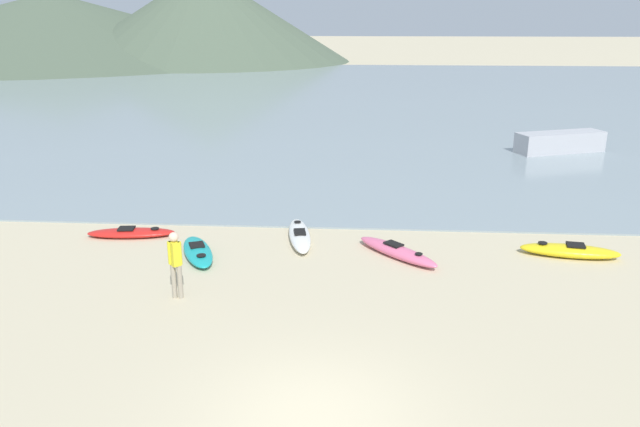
% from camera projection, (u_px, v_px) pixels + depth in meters
% --- Properties ---
extents(ground_plane, '(400.00, 400.00, 0.00)m').
position_uv_depth(ground_plane, '(313.00, 416.00, 11.20)').
color(ground_plane, '#C6B793').
extents(bay_water, '(160.00, 70.00, 0.06)m').
position_uv_depth(bay_water, '(355.00, 97.00, 54.13)').
color(bay_water, gray).
rests_on(bay_water, ground_plane).
extents(far_hill_left, '(74.82, 74.82, 10.17)m').
position_uv_depth(far_hill_left, '(53.00, 26.00, 99.52)').
color(far_hill_left, '#4C5B47').
rests_on(far_hill_left, ground_plane).
extents(far_hill_midleft, '(43.47, 43.47, 13.24)m').
position_uv_depth(far_hill_midleft, '(205.00, 16.00, 93.18)').
color(far_hill_midleft, '#4C5B47').
rests_on(far_hill_midleft, ground_plane).
extents(kayak_on_sand_0, '(2.56, 2.65, 0.39)m').
position_uv_depth(kayak_on_sand_0, '(397.00, 251.00, 18.47)').
color(kayak_on_sand_0, '#E5668C').
rests_on(kayak_on_sand_0, ground_plane).
extents(kayak_on_sand_1, '(2.93, 1.21, 0.41)m').
position_uv_depth(kayak_on_sand_1, '(570.00, 251.00, 18.49)').
color(kayak_on_sand_1, yellow).
rests_on(kayak_on_sand_1, ground_plane).
extents(kayak_on_sand_2, '(1.75, 2.74, 0.34)m').
position_uv_depth(kayak_on_sand_2, '(198.00, 251.00, 18.54)').
color(kayak_on_sand_2, teal).
rests_on(kayak_on_sand_2, ground_plane).
extents(kayak_on_sand_3, '(1.20, 3.25, 0.35)m').
position_uv_depth(kayak_on_sand_3, '(300.00, 235.00, 19.88)').
color(kayak_on_sand_3, white).
rests_on(kayak_on_sand_3, ground_plane).
extents(kayak_on_sand_4, '(2.87, 1.07, 0.31)m').
position_uv_depth(kayak_on_sand_4, '(131.00, 233.00, 20.16)').
color(kayak_on_sand_4, red).
rests_on(kayak_on_sand_4, ground_plane).
extents(person_near_foreground, '(0.36, 0.31, 1.76)m').
position_uv_depth(person_near_foreground, '(175.00, 261.00, 15.56)').
color(person_near_foreground, gray).
rests_on(person_near_foreground, ground_plane).
extents(moored_boat_2, '(4.82, 2.84, 1.04)m').
position_uv_depth(moored_boat_2, '(560.00, 142.00, 32.13)').
color(moored_boat_2, '#B2B2B7').
rests_on(moored_boat_2, bay_water).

